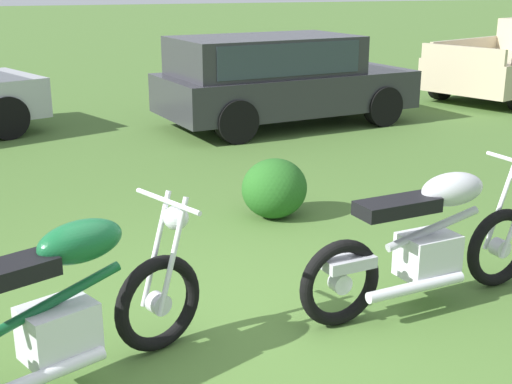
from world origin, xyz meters
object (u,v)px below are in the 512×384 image
at_px(motorcycle_green, 58,313).
at_px(shrub_low, 274,188).
at_px(motorcycle_silver, 430,241).
at_px(car_charcoal, 276,74).

distance_m(motorcycle_green, shrub_low, 3.31).
height_order(motorcycle_green, motorcycle_silver, same).
relative_size(car_charcoal, shrub_low, 6.42).
relative_size(motorcycle_green, motorcycle_silver, 0.93).
xyz_separation_m(motorcycle_green, shrub_low, (2.28, 2.40, -0.19)).
bearing_deg(motorcycle_silver, motorcycle_green, 179.19).
xyz_separation_m(motorcycle_green, motorcycle_silver, (2.61, 0.23, -0.01)).
height_order(motorcycle_green, car_charcoal, car_charcoal).
height_order(motorcycle_green, shrub_low, motorcycle_green).
bearing_deg(shrub_low, motorcycle_green, -133.54).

